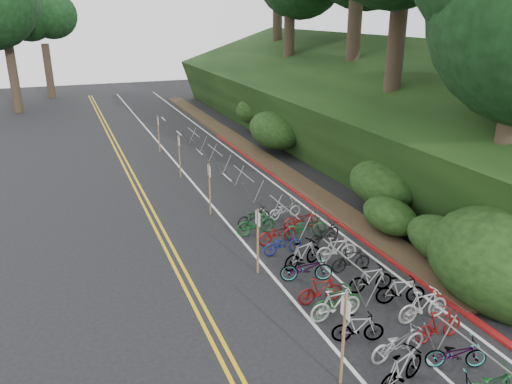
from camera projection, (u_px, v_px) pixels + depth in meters
ground at (305, 360)px, 13.68m from camera, size 120.00×120.00×0.00m
road_markings at (217, 221)px, 22.72m from camera, size 7.47×80.00×0.01m
red_curb at (299, 193)px, 26.12m from camera, size 0.25×28.00×0.10m
embankment at (350, 112)px, 33.93m from camera, size 14.30×48.14×9.11m
bike_rack_front at (480, 360)px, 12.39m from camera, size 1.13×3.11×1.16m
bike_racks_rest at (243, 179)px, 25.79m from camera, size 1.14×23.00×1.17m
signpost_near at (344, 335)px, 12.34m from camera, size 0.08×0.40×2.57m
signposts_rest at (193, 168)px, 25.64m from camera, size 0.08×18.40×2.50m
bike_front at (336, 304)px, 15.34m from camera, size 0.50×1.75×1.05m
bike_valet at (338, 272)px, 17.29m from camera, size 3.39×13.99×1.09m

